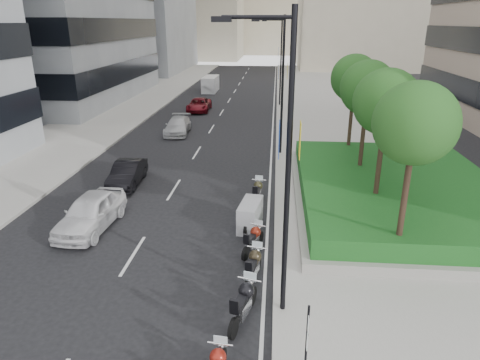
# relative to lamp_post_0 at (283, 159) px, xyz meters

# --- Properties ---
(ground) EXTENTS (160.00, 160.00, 0.00)m
(ground) POSITION_rel_lamp_post_0_xyz_m (-4.14, -1.00, -5.07)
(ground) COLOR black
(ground) RESTS_ON ground
(sidewalk_right) EXTENTS (10.00, 100.00, 0.15)m
(sidewalk_right) POSITION_rel_lamp_post_0_xyz_m (4.86, 29.00, -4.99)
(sidewalk_right) COLOR #9E9B93
(sidewalk_right) RESTS_ON ground
(sidewalk_left) EXTENTS (8.00, 100.00, 0.15)m
(sidewalk_left) POSITION_rel_lamp_post_0_xyz_m (-16.14, 29.00, -4.99)
(sidewalk_left) COLOR #9E9B93
(sidewalk_left) RESTS_ON ground
(lane_edge) EXTENTS (0.12, 100.00, 0.01)m
(lane_edge) POSITION_rel_lamp_post_0_xyz_m (-0.44, 29.00, -5.06)
(lane_edge) COLOR silver
(lane_edge) RESTS_ON ground
(lane_centre) EXTENTS (0.12, 100.00, 0.01)m
(lane_centre) POSITION_rel_lamp_post_0_xyz_m (-5.64, 29.00, -5.06)
(lane_centre) COLOR silver
(lane_centre) RESTS_ON ground
(planter) EXTENTS (10.00, 14.00, 0.40)m
(planter) POSITION_rel_lamp_post_0_xyz_m (5.86, 9.00, -4.72)
(planter) COLOR gray
(planter) RESTS_ON sidewalk_right
(hedge) EXTENTS (9.40, 13.40, 0.80)m
(hedge) POSITION_rel_lamp_post_0_xyz_m (5.86, 9.00, -4.12)
(hedge) COLOR #13451A
(hedge) RESTS_ON planter
(tree_0) EXTENTS (2.80, 2.80, 6.30)m
(tree_0) POSITION_rel_lamp_post_0_xyz_m (4.36, 3.00, 0.36)
(tree_0) COLOR #332319
(tree_0) RESTS_ON planter
(tree_1) EXTENTS (2.80, 2.80, 6.30)m
(tree_1) POSITION_rel_lamp_post_0_xyz_m (4.36, 7.00, 0.36)
(tree_1) COLOR #332319
(tree_1) RESTS_ON planter
(tree_2) EXTENTS (2.80, 2.80, 6.30)m
(tree_2) POSITION_rel_lamp_post_0_xyz_m (4.36, 11.00, 0.36)
(tree_2) COLOR #332319
(tree_2) RESTS_ON planter
(tree_3) EXTENTS (2.80, 2.80, 6.30)m
(tree_3) POSITION_rel_lamp_post_0_xyz_m (4.36, 15.00, 0.36)
(tree_3) COLOR #332319
(tree_3) RESTS_ON planter
(lamp_post_0) EXTENTS (2.34, 0.45, 9.00)m
(lamp_post_0) POSITION_rel_lamp_post_0_xyz_m (0.00, 0.00, 0.00)
(lamp_post_0) COLOR black
(lamp_post_0) RESTS_ON ground
(lamp_post_1) EXTENTS (2.34, 0.45, 9.00)m
(lamp_post_1) POSITION_rel_lamp_post_0_xyz_m (0.00, 17.00, 0.00)
(lamp_post_1) COLOR black
(lamp_post_1) RESTS_ON ground
(lamp_post_2) EXTENTS (2.34, 0.45, 9.00)m
(lamp_post_2) POSITION_rel_lamp_post_0_xyz_m (0.00, 35.00, 0.00)
(lamp_post_2) COLOR black
(lamp_post_2) RESTS_ON ground
(parking_sign) EXTENTS (0.06, 0.32, 2.50)m
(parking_sign) POSITION_rel_lamp_post_0_xyz_m (0.66, -3.00, -3.61)
(parking_sign) COLOR black
(parking_sign) RESTS_ON ground
(motorcycle_2) EXTENTS (0.89, 2.23, 1.13)m
(motorcycle_2) POSITION_rel_lamp_post_0_xyz_m (-1.04, -0.45, -4.46)
(motorcycle_2) COLOR black
(motorcycle_2) RESTS_ON ground
(motorcycle_3) EXTENTS (0.70, 2.10, 1.05)m
(motorcycle_3) POSITION_rel_lamp_post_0_xyz_m (-0.85, 1.72, -4.50)
(motorcycle_3) COLOR black
(motorcycle_3) RESTS_ON ground
(motorcycle_4) EXTENTS (0.88, 1.88, 0.98)m
(motorcycle_4) POSITION_rel_lamp_post_0_xyz_m (-0.97, 3.72, -4.54)
(motorcycle_4) COLOR black
(motorcycle_4) RESTS_ON ground
(motorcycle_5) EXTENTS (1.08, 2.09, 1.20)m
(motorcycle_5) POSITION_rel_lamp_post_0_xyz_m (-1.22, 5.79, -4.46)
(motorcycle_5) COLOR black
(motorcycle_5) RESTS_ON ground
(motorcycle_6) EXTENTS (0.73, 2.17, 1.08)m
(motorcycle_6) POSITION_rel_lamp_post_0_xyz_m (-1.03, 8.56, -4.49)
(motorcycle_6) COLOR black
(motorcycle_6) RESTS_ON ground
(car_a) EXTENTS (2.08, 4.60, 1.53)m
(car_a) POSITION_rel_lamp_post_0_xyz_m (-8.18, 5.16, -4.30)
(car_a) COLOR white
(car_a) RESTS_ON ground
(car_b) EXTENTS (1.58, 4.03, 1.31)m
(car_b) POSITION_rel_lamp_post_0_xyz_m (-8.37, 10.55, -4.41)
(car_b) COLOR black
(car_b) RESTS_ON ground
(car_c) EXTENTS (2.10, 4.60, 1.30)m
(car_c) POSITION_rel_lamp_post_0_xyz_m (-8.12, 22.20, -4.41)
(car_c) COLOR #B6B6B8
(car_c) RESTS_ON ground
(car_d) EXTENTS (2.23, 4.66, 1.28)m
(car_d) POSITION_rel_lamp_post_0_xyz_m (-8.01, 31.53, -4.42)
(car_d) COLOR maroon
(car_d) RESTS_ON ground
(delivery_van) EXTENTS (1.73, 4.55, 1.91)m
(delivery_van) POSITION_rel_lamp_post_0_xyz_m (-8.77, 44.26, -4.17)
(delivery_van) COLOR white
(delivery_van) RESTS_ON ground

